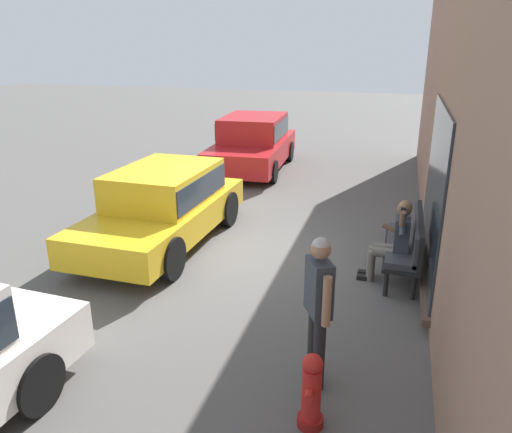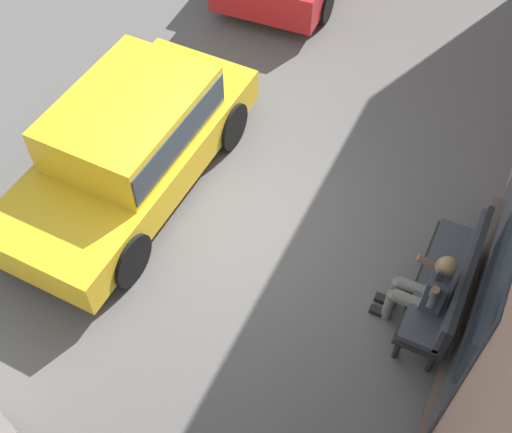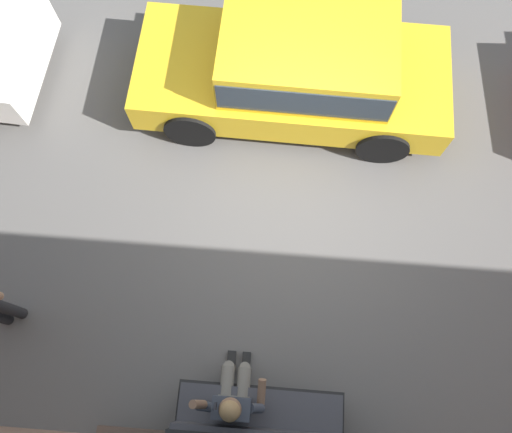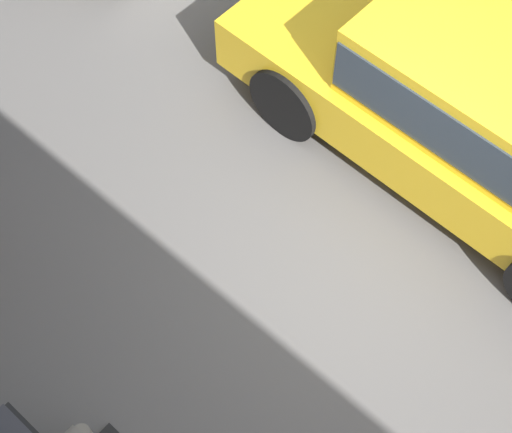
% 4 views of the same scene
% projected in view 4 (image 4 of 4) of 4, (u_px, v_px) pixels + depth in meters
% --- Properties ---
extents(ground_plane, '(60.00, 60.00, 0.00)m').
position_uv_depth(ground_plane, '(371.00, 275.00, 6.11)').
color(ground_plane, '#565451').
extents(parked_car_mid, '(4.17, 1.87, 1.41)m').
position_uv_depth(parked_car_mid, '(492.00, 100.00, 6.00)').
color(parked_car_mid, gold).
rests_on(parked_car_mid, ground_plane).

